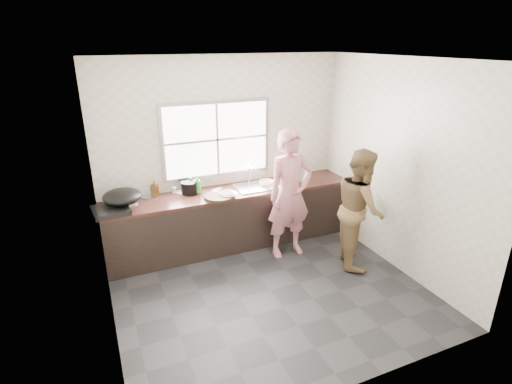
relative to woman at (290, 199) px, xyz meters
name	(u,v)px	position (x,y,z in m)	size (l,w,h in m)	color
floor	(270,291)	(-0.64, -0.74, -0.84)	(3.60, 3.20, 0.01)	#252527
ceiling	(273,59)	(-0.64, -0.74, 1.87)	(3.60, 3.20, 0.01)	silver
wall_back	(223,152)	(-0.64, 0.87, 0.51)	(3.60, 0.01, 2.70)	beige
wall_left	(98,214)	(-2.45, -0.74, 0.51)	(0.01, 3.20, 2.70)	beige
wall_right	(399,168)	(1.16, -0.74, 0.51)	(0.01, 3.20, 2.70)	silver
wall_front	(362,255)	(-0.64, -2.34, 0.51)	(3.60, 0.01, 2.70)	beige
cabinet	(232,219)	(-0.64, 0.55, -0.43)	(3.60, 0.62, 0.82)	black
countertop	(232,192)	(-0.64, 0.55, 0.00)	(3.60, 0.64, 0.04)	#3A1D17
sink	(254,187)	(-0.29, 0.55, 0.03)	(0.55, 0.45, 0.02)	silver
faucet	(249,173)	(-0.29, 0.75, 0.17)	(0.02, 0.02, 0.30)	silver
window_frame	(217,139)	(-0.74, 0.85, 0.71)	(1.60, 0.05, 1.10)	#9EA0A5
window_glazing	(217,140)	(-0.74, 0.83, 0.71)	(1.50, 0.01, 1.00)	white
woman	(290,199)	(0.00, 0.00, 0.00)	(0.61, 0.40, 1.68)	#CA7981
person_side	(360,208)	(0.74, -0.58, -0.04)	(0.78, 0.61, 1.60)	brown
cutting_board	(219,197)	(-0.90, 0.36, 0.04)	(0.40, 0.40, 0.04)	#2F1F12
cleaver	(217,190)	(-0.86, 0.57, 0.06)	(0.17, 0.09, 0.01)	silver
bowl_mince	(228,195)	(-0.77, 0.34, 0.05)	(0.24, 0.24, 0.06)	white
bowl_crabs	(266,183)	(-0.09, 0.56, 0.05)	(0.17, 0.17, 0.05)	white
bowl_held	(275,187)	(-0.05, 0.36, 0.05)	(0.18, 0.18, 0.06)	silver
black_pot	(190,188)	(-1.22, 0.69, 0.11)	(0.24, 0.24, 0.17)	black
plate_food	(183,192)	(-1.30, 0.76, 0.03)	(0.20, 0.20, 0.02)	white
bottle_green	(197,184)	(-1.12, 0.64, 0.15)	(0.10, 0.10, 0.27)	#2B7F29
bottle_brown_tall	(155,189)	(-1.68, 0.78, 0.12)	(0.09, 0.09, 0.20)	#492A12
bottle_brown_short	(191,185)	(-1.17, 0.78, 0.11)	(0.14, 0.14, 0.18)	#472911
glass_jar	(174,190)	(-1.41, 0.78, 0.07)	(0.06, 0.06, 0.09)	silver
burner	(111,210)	(-2.29, 0.42, 0.05)	(0.43, 0.43, 0.06)	black
wok	(122,197)	(-2.13, 0.53, 0.17)	(0.49, 0.49, 0.18)	black
dish_rack	(295,174)	(0.33, 0.47, 0.16)	(0.37, 0.26, 0.28)	silver
pot_lid_left	(128,203)	(-2.06, 0.65, 0.03)	(0.27, 0.27, 0.01)	silver
pot_lid_right	(150,196)	(-1.75, 0.78, 0.03)	(0.24, 0.24, 0.01)	silver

